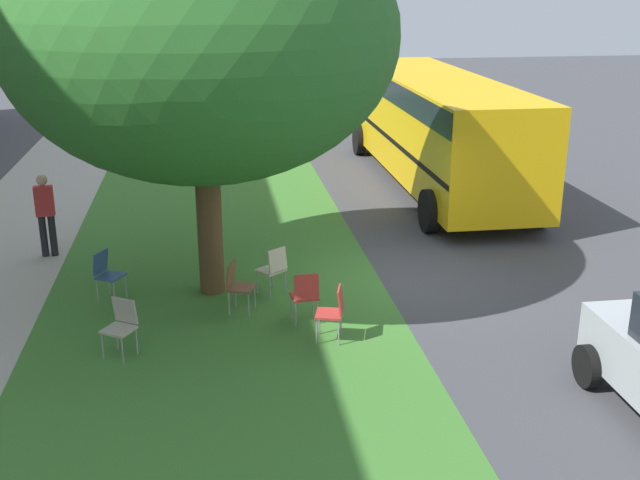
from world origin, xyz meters
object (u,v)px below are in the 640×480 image
Objects in this scene: school_bus at (436,120)px; chair_3 at (334,309)px; chair_0 at (237,283)px; pedestrian_0 at (45,212)px; chair_1 at (274,267)px; chair_4 at (305,293)px; chair_2 at (121,323)px; street_tree at (201,35)px; chair_5 at (107,271)px.

chair_3 is at bearing 154.96° from school_bus.
chair_0 is 0.52× the size of pedestrian_0.
chair_1 is at bearing -121.90° from pedestrian_0.
school_bus is (7.07, -4.97, 1.24)m from chair_1.
chair_3 is 0.78m from chair_4.
chair_0 is at bearing 59.80° from chair_4.
chair_0 and chair_4 have the same top height.
chair_0 is 2.22m from chair_2.
chair_3 is 0.52× the size of pedestrian_0.
pedestrian_0 is at bearing 47.36° from chair_3.
chair_3 is (-1.31, -1.42, 0.00)m from chair_0.
street_tree is 0.66× the size of school_bus.
chair_1 is 5.08m from pedestrian_0.
chair_5 is (0.86, 2.22, 0.00)m from chair_0.
pedestrian_0 is (2.36, 3.22, -3.54)m from street_tree.
school_bus reaches higher than chair_2.
chair_4 is 0.08× the size of school_bus.
school_bus reaches higher than chair_3.
chair_4 is (-0.62, -1.06, 0.00)m from chair_0.
chair_0 is 1.00× the size of chair_1.
chair_4 is at bearing 151.27° from school_bus.
chair_5 is at bearing 11.50° from chair_2.
chair_2 is 1.00× the size of chair_5.
street_tree reaches higher than chair_1.
pedestrian_0 reaches higher than chair_1.
street_tree reaches higher than school_bus.
chair_4 is (0.69, 0.35, 0.00)m from chair_3.
chair_5 is 10.51m from school_bus.
chair_5 is at bearing 131.16° from school_bus.
street_tree is at bearing 138.15° from school_bus.
chair_1 is 1.00× the size of chair_5.
street_tree is at bearing -86.39° from chair_5.
chair_0 is at bearing -157.14° from street_tree.
chair_1 is 1.00× the size of chair_3.
street_tree is at bearing 73.74° from chair_1.
chair_2 is (-2.01, 2.44, 0.00)m from chair_1.
chair_1 is 2.11m from chair_3.
chair_3 is at bearing -132.82° from chair_0.
chair_2 is 11.79m from school_bus.
pedestrian_0 is (4.65, 5.05, 0.41)m from chair_3.
school_bus is at bearing -28.73° from chair_4.
chair_2 is 2.25m from chair_5.
chair_3 is at bearing -89.39° from chair_2.
chair_3 is at bearing -153.06° from chair_4.
chair_4 is at bearing -75.60° from chair_2.
school_bus is 6.15× the size of pedestrian_0.
street_tree reaches higher than chair_4.
chair_1 is at bearing 17.24° from chair_4.
pedestrian_0 reaches higher than chair_0.
school_bus is at bearing -48.84° from chair_5.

